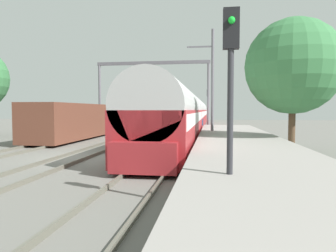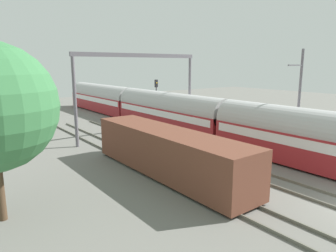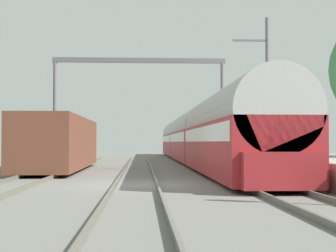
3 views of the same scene
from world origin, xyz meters
name	(u,v)px [view 3 (image 3 of 3)]	position (x,y,z in m)	size (l,w,h in m)	color
ground	(137,185)	(0.00, 0.00, 0.00)	(120.00, 120.00, 0.00)	slate
track_far_west	(17,183)	(-4.27, 0.00, 0.08)	(1.52, 60.00, 0.16)	#605F53
track_west	(137,183)	(0.00, 0.00, 0.08)	(1.52, 60.00, 0.16)	#605F53
track_east	(253,182)	(4.27, 0.00, 0.08)	(1.52, 60.00, 0.16)	#605F53
platform	(335,169)	(8.09, 2.00, 0.45)	(4.40, 28.00, 0.90)	gray
passenger_train	(195,136)	(4.27, 20.58, 1.97)	(2.93, 49.20, 3.82)	maroon
freight_car	(60,143)	(-4.27, 9.55, 1.47)	(2.80, 13.00, 2.70)	brown
person_crossing	(222,150)	(5.62, 15.52, 1.03)	(0.43, 0.29, 1.73)	#383838
railway_signal_far	(211,123)	(6.19, 25.65, 3.23)	(0.36, 0.30, 5.04)	#2D2D33
catenary_gantry	(139,87)	(0.00, 19.58, 5.67)	(12.95, 0.28, 7.86)	slate
catenary_pole_east_mid	(267,92)	(6.63, 7.37, 4.15)	(1.90, 0.20, 8.00)	slate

